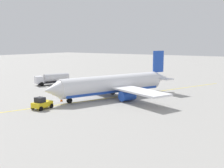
{
  "coord_description": "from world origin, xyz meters",
  "views": [
    {
      "loc": [
        49.79,
        33.59,
        11.97
      ],
      "look_at": [
        0.0,
        0.0,
        3.0
      ],
      "focal_mm": 44.91,
      "sensor_mm": 36.0,
      "label": 1
    }
  ],
  "objects_px": {
    "pushback_tug": "(42,103)",
    "refueling_worker": "(88,84)",
    "safety_cone_nose": "(61,100)",
    "fuel_tanker": "(53,79)",
    "airplane": "(114,85)"
  },
  "relations": [
    {
      "from": "pushback_tug",
      "to": "refueling_worker",
      "type": "bearing_deg",
      "value": -159.35
    },
    {
      "from": "safety_cone_nose",
      "to": "refueling_worker",
      "type": "bearing_deg",
      "value": -156.99
    },
    {
      "from": "fuel_tanker",
      "to": "refueling_worker",
      "type": "xyz_separation_m",
      "value": [
        -2.56,
        10.57,
        -0.9
      ]
    },
    {
      "from": "fuel_tanker",
      "to": "safety_cone_nose",
      "type": "height_order",
      "value": "fuel_tanker"
    },
    {
      "from": "pushback_tug",
      "to": "fuel_tanker",
      "type": "bearing_deg",
      "value": -138.09
    },
    {
      "from": "refueling_worker",
      "to": "pushback_tug",
      "type": "bearing_deg",
      "value": 20.65
    },
    {
      "from": "fuel_tanker",
      "to": "refueling_worker",
      "type": "relative_size",
      "value": 6.11
    },
    {
      "from": "airplane",
      "to": "refueling_worker",
      "type": "relative_size",
      "value": 18.28
    },
    {
      "from": "airplane",
      "to": "fuel_tanker",
      "type": "xyz_separation_m",
      "value": [
        -5.88,
        -24.72,
        -1.07
      ]
    },
    {
      "from": "pushback_tug",
      "to": "safety_cone_nose",
      "type": "xyz_separation_m",
      "value": [
        -6.76,
        -1.69,
        -0.68
      ]
    },
    {
      "from": "refueling_worker",
      "to": "airplane",
      "type": "bearing_deg",
      "value": 59.19
    },
    {
      "from": "fuel_tanker",
      "to": "pushback_tug",
      "type": "height_order",
      "value": "fuel_tanker"
    },
    {
      "from": "airplane",
      "to": "pushback_tug",
      "type": "height_order",
      "value": "airplane"
    },
    {
      "from": "pushback_tug",
      "to": "refueling_worker",
      "type": "height_order",
      "value": "pushback_tug"
    },
    {
      "from": "airplane",
      "to": "pushback_tug",
      "type": "bearing_deg",
      "value": -16.59
    }
  ]
}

